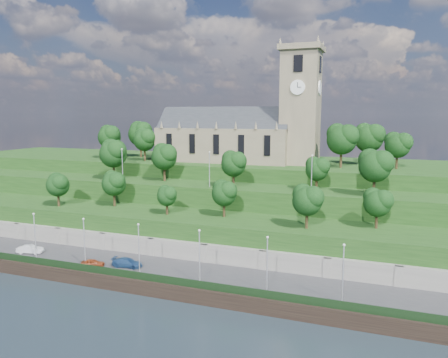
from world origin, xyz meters
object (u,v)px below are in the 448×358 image
at_px(church, 244,130).
at_px(car_left, 93,263).
at_px(car_right, 127,263).
at_px(car_middle, 30,249).

bearing_deg(church, car_left, -105.11).
distance_m(car_left, car_right, 5.55).
height_order(church, car_right, church).
bearing_deg(car_middle, car_right, -107.06).
height_order(car_left, car_right, car_right).
bearing_deg(car_left, car_middle, 61.92).
distance_m(church, car_right, 46.21).
height_order(church, car_left, church).
bearing_deg(car_right, church, -14.27).
xyz_separation_m(car_left, car_middle, (-14.70, 1.96, 0.11)).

